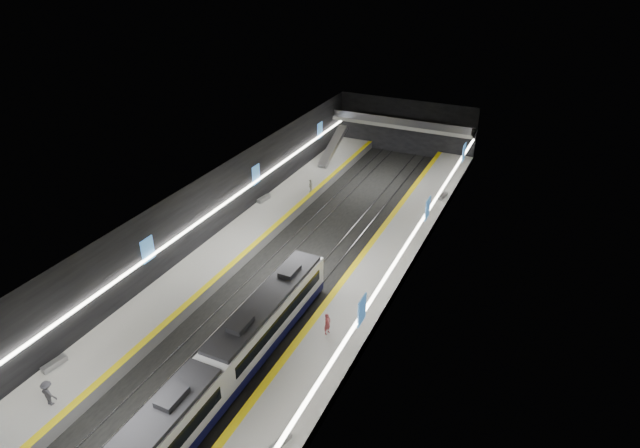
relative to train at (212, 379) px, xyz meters
The scene contains 25 objects.
ground 16.82m from the train, 98.62° to the left, with size 70.00×70.00×0.00m, color black.
ceiling 17.65m from the train, 98.62° to the left, with size 20.00×70.00×0.04m, color beige.
wall_left 20.77m from the train, 127.17° to the left, with size 0.04×70.00×8.00m, color black.
wall_right 18.20m from the train, 65.54° to the left, with size 0.04×70.00×8.00m, color black.
wall_back 51.58m from the train, 92.78° to the left, with size 20.00×0.04×8.00m, color black.
platform_left 19.35m from the train, 121.24° to the left, with size 5.00×70.00×1.00m, color slate.
tile_surface_left 19.32m from the train, 121.24° to the left, with size 5.00×70.00×0.02m, color #9B9B96.
tactile_strip_left 18.27m from the train, 115.32° to the left, with size 0.60×70.00×0.02m, color yellow.
platform_right 17.31m from the train, 73.13° to the left, with size 5.00×70.00×1.00m, color slate.
tile_surface_right 17.27m from the train, 73.13° to the left, with size 5.00×70.00×0.02m, color #9B9B96.
tactile_strip_right 16.76m from the train, 80.36° to the left, with size 0.60×70.00×0.02m, color yellow.
rails 16.81m from the train, 98.62° to the left, with size 6.52×70.00×0.12m.
train is the anchor object (origin of this frame).
ad_posters 17.81m from the train, 98.14° to the left, with size 19.94×53.50×2.20m.
cove_light_left 20.63m from the train, 126.73° to the left, with size 0.25×68.60×0.12m, color white.
cove_light_right 18.10m from the train, 66.11° to the left, with size 0.25×68.60×0.12m, color white.
mezzanine_bridge 49.56m from the train, 92.90° to the left, with size 20.00×3.00×1.50m.
escalator 43.65m from the train, 103.25° to the left, with size 1.20×8.00×0.60m, color #99999E.
bench_left_near 12.21m from the train, 166.61° to the right, with size 0.52×1.85×0.45m, color #99999E.
bench_left_far 29.72m from the train, 113.83° to the left, with size 0.54×1.94×0.47m, color #99999E.
bench_right_near 6.53m from the train, 15.75° to the right, with size 0.44×1.60×0.39m, color #99999E.
bench_right_far 37.45m from the train, 79.57° to the left, with size 0.48×1.74×0.43m, color #99999E.
passenger_right_a 9.97m from the train, 63.16° to the left, with size 0.67×0.44×1.83m, color #AA3F42.
passenger_left_a 32.75m from the train, 104.39° to the left, with size 0.93×0.39×1.59m, color silver.
passenger_left_b 10.65m from the train, 149.37° to the right, with size 1.25×0.72×1.94m, color #403F47.
Camera 1 is at (20.36, -37.33, 28.59)m, focal length 30.00 mm.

